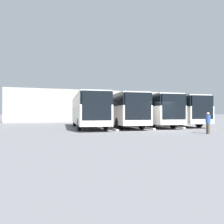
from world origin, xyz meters
TOP-DOWN VIEW (x-y plane):
  - ground_plane at (0.00, 0.00)m, footprint 600.00×600.00m
  - bus_0 at (-5.34, -6.31)m, footprint 3.50×11.86m
  - curb_divider_0 at (-3.56, -4.58)m, footprint 0.78×6.92m
  - bus_1 at (-1.78, -5.72)m, footprint 3.50×11.86m
  - curb_divider_1 at (0.00, -3.99)m, footprint 0.78×6.92m
  - bus_2 at (1.78, -5.50)m, footprint 3.50×11.86m
  - curb_divider_2 at (3.56, -3.77)m, footprint 0.78×6.92m
  - bus_3 at (5.34, -5.29)m, footprint 3.50×11.86m
  - pedestrian at (-1.68, 3.83)m, footprint 0.42×0.42m
  - station_building at (0.00, -27.12)m, footprint 31.55×15.80m

SIDE VIEW (x-z plane):
  - ground_plane at x=0.00m, z-range 0.00..0.00m
  - curb_divider_0 at x=-3.56m, z-range 0.00..0.15m
  - curb_divider_1 at x=0.00m, z-range 0.00..0.15m
  - curb_divider_2 at x=3.56m, z-range 0.00..0.15m
  - pedestrian at x=-1.68m, z-range 0.06..1.63m
  - bus_0 at x=-5.34m, z-range 0.19..3.53m
  - bus_1 at x=-1.78m, z-range 0.19..3.53m
  - bus_2 at x=1.78m, z-range 0.19..3.53m
  - bus_3 at x=5.34m, z-range 0.19..3.53m
  - station_building at x=0.00m, z-range 0.03..5.64m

